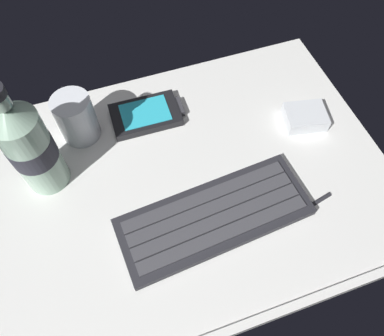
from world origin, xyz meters
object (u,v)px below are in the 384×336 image
object	(u,v)px
keyboard	(214,217)
handheld_device	(146,115)
juice_cup	(77,119)
charger_block	(305,117)
stylus_pen	(307,207)
water_bottle	(29,146)

from	to	relation	value
keyboard	handheld_device	bearing A→B (deg)	101.18
juice_cup	charger_block	distance (cm)	39.12
keyboard	stylus_pen	world-z (taller)	keyboard
juice_cup	stylus_pen	distance (cm)	39.70
juice_cup	keyboard	bearing A→B (deg)	-54.77
juice_cup	charger_block	world-z (taller)	juice_cup
keyboard	charger_block	bearing A→B (deg)	29.47
keyboard	juice_cup	world-z (taller)	juice_cup
handheld_device	charger_block	size ratio (longest dim) A/B	1.85
keyboard	juice_cup	distance (cm)	27.78
keyboard	water_bottle	world-z (taller)	water_bottle
keyboard	handheld_device	distance (cm)	22.76
handheld_device	juice_cup	distance (cm)	11.94
handheld_device	juice_cup	size ratio (longest dim) A/B	1.52
handheld_device	stylus_pen	distance (cm)	31.49
juice_cup	stylus_pen	xyz separation A→B (cm)	(30.12, -25.62, -3.56)
handheld_device	stylus_pen	size ratio (longest dim) A/B	1.36
water_bottle	stylus_pen	world-z (taller)	water_bottle
water_bottle	charger_block	xyz separation A→B (cm)	(44.33, -3.24, -7.81)
water_bottle	stylus_pen	bearing A→B (deg)	-26.81
charger_block	stylus_pen	size ratio (longest dim) A/B	0.74
keyboard	stylus_pen	bearing A→B (deg)	-12.23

